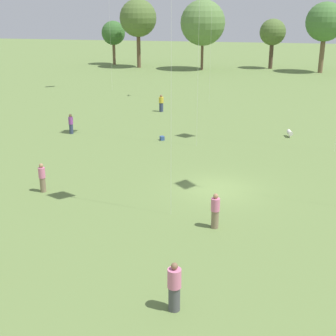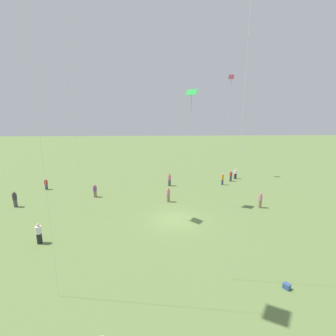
# 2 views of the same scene
# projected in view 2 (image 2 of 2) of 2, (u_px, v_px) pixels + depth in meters

# --- Properties ---
(ground_plane) EXTENTS (240.00, 240.00, 0.00)m
(ground_plane) POSITION_uv_depth(u_px,v_px,m) (175.00, 220.00, 21.88)
(ground_plane) COLOR olive
(person_0) EXTENTS (0.60, 0.60, 1.67)m
(person_0) POSITION_uv_depth(u_px,v_px,m) (39.00, 234.00, 17.52)
(person_0) COLOR #232328
(person_0) RESTS_ON ground_plane
(person_2) EXTENTS (0.51, 0.51, 1.63)m
(person_2) POSITION_uv_depth(u_px,v_px,m) (95.00, 191.00, 28.17)
(person_2) COLOR #847056
(person_2) RESTS_ON ground_plane
(person_3) EXTENTS (0.47, 0.47, 1.67)m
(person_3) POSITION_uv_depth(u_px,v_px,m) (231.00, 176.00, 35.45)
(person_3) COLOR #333D5B
(person_3) RESTS_ON ground_plane
(person_4) EXTENTS (0.58, 0.58, 1.73)m
(person_4) POSITION_uv_depth(u_px,v_px,m) (168.00, 195.00, 26.48)
(person_4) COLOR #847056
(person_4) RESTS_ON ground_plane
(person_5) EXTENTS (0.60, 0.60, 1.83)m
(person_5) POSITION_uv_depth(u_px,v_px,m) (169.00, 180.00, 32.98)
(person_5) COLOR #4C4C51
(person_5) RESTS_ON ground_plane
(person_7) EXTENTS (0.63, 0.63, 1.80)m
(person_7) POSITION_uv_depth(u_px,v_px,m) (15.00, 199.00, 24.91)
(person_7) COLOR #4C4C51
(person_7) RESTS_ON ground_plane
(person_8) EXTENTS (0.43, 0.43, 1.74)m
(person_8) POSITION_uv_depth(u_px,v_px,m) (223.00, 179.00, 33.46)
(person_8) COLOR #333D5B
(person_8) RESTS_ON ground_plane
(person_9) EXTENTS (0.58, 0.58, 1.71)m
(person_9) POSITION_uv_depth(u_px,v_px,m) (235.00, 174.00, 36.98)
(person_9) COLOR #232328
(person_9) RESTS_ON ground_plane
(person_10) EXTENTS (0.53, 0.53, 1.68)m
(person_10) POSITION_uv_depth(u_px,v_px,m) (260.00, 201.00, 24.70)
(person_10) COLOR #847056
(person_10) RESTS_ON ground_plane
(person_11) EXTENTS (0.44, 0.44, 1.58)m
(person_11) POSITION_uv_depth(u_px,v_px,m) (46.00, 184.00, 31.22)
(person_11) COLOR #333D5B
(person_11) RESTS_ON ground_plane
(kite_6) EXTENTS (0.93, 0.73, 16.60)m
(kite_6) POSITION_uv_depth(u_px,v_px,m) (231.00, 83.00, 36.12)
(kite_6) COLOR #E54C99
(kite_6) RESTS_ON ground_plane
(kite_8) EXTENTS (1.34, 1.24, 12.68)m
(kite_8) POSITION_uv_depth(u_px,v_px,m) (191.00, 96.00, 23.29)
(kite_8) COLOR green
(kite_8) RESTS_ON ground_plane
(picnic_bag_0) EXTENTS (0.44, 0.46, 0.32)m
(picnic_bag_0) POSITION_uv_depth(u_px,v_px,m) (287.00, 286.00, 12.89)
(picnic_bag_0) COLOR #33518C
(picnic_bag_0) RESTS_ON ground_plane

